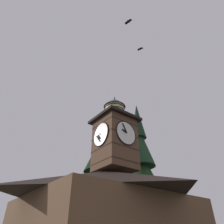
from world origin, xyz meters
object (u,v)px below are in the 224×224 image
Objects in this scene: flying_bird_high at (128,22)px; building_main at (104,216)px; pine_tree_behind at (102,189)px; moon at (83,183)px; pine_tree_aside at (142,183)px; flying_bird_low at (140,49)px; clock_tower at (115,136)px.

building_main is at bearing -111.31° from flying_bird_high.
building_main is 18.25× the size of flying_bird_high.
pine_tree_behind is 22.72× the size of flying_bird_high.
moon is (-14.92, -29.30, 9.79)m from building_main.
pine_tree_behind reaches higher than moon.
moon is at bearing -104.58° from pine_tree_aside.
flying_bird_low is at bearing 87.37° from building_main.
pine_tree_aside reaches higher than building_main.
pine_tree_aside reaches higher than flying_bird_high.
flying_bird_high is (4.75, 10.00, 11.01)m from pine_tree_behind.
clock_tower reaches higher than building_main.
clock_tower is (-0.72, 0.39, 6.52)m from building_main.
flying_bird_low reaches higher than pine_tree_behind.
pine_tree_behind is 29.39m from moon.
building_main is 14.00m from flying_bird_low.
flying_bird_high is at bearing 43.74° from pine_tree_aside.
flying_bird_high is (10.80, 10.34, 9.56)m from pine_tree_aside.
flying_bird_high is 2.55m from flying_bird_low.
building_main is 0.80× the size of pine_tree_behind.
pine_tree_aside is at bearing -176.78° from pine_tree_behind.
pine_tree_aside is at bearing -136.26° from flying_bird_high.
moon is (-6.57, -25.26, 5.56)m from pine_tree_aside.
moon is at bearing -116.02° from flying_bird_high.
moon is 4.06× the size of flying_bird_low.
clock_tower reaches higher than moon.
flying_bird_high is (2.46, 6.30, 13.79)m from building_main.
flying_bird_low is at bearing -156.63° from flying_bird_high.
pine_tree_behind is at bearing 3.22° from pine_tree_aside.
clock_tower is at bearing 68.99° from pine_tree_behind.
pine_tree_behind is 13.84m from flying_bird_low.
clock_tower is 0.40× the size of pine_tree_aside.
moon is at bearing -115.56° from clock_tower.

